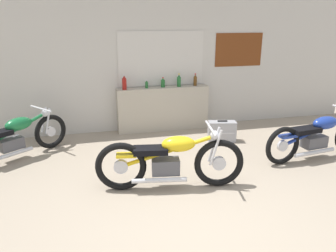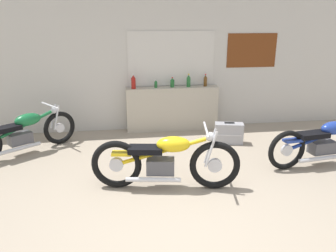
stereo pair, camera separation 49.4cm
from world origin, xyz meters
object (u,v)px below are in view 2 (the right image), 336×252
object	(u,v)px
motorcycle_green	(23,132)
motorcycle_blue	(327,141)
bottle_right_center	(189,81)
bottle_rightmost	(205,81)
bottle_left_center	(156,84)
hard_case_silver	(229,133)
motorcycle_yellow	(165,160)
bottle_center	(172,83)
bottle_leftmost	(133,82)

from	to	relation	value
motorcycle_green	motorcycle_blue	distance (m)	5.14
bottle_right_center	bottle_rightmost	distance (m)	0.37
bottle_left_center	hard_case_silver	world-z (taller)	bottle_left_center
motorcycle_yellow	hard_case_silver	distance (m)	2.16
motorcycle_green	hard_case_silver	xyz separation A→B (m)	(3.75, -0.02, -0.20)
bottle_left_center	bottle_center	world-z (taller)	bottle_center
bottle_left_center	motorcycle_green	xyz separation A→B (m)	(-2.45, -0.96, -0.61)
bottle_leftmost	bottle_rightmost	bearing A→B (deg)	2.00
bottle_left_center	bottle_rightmost	distance (m)	1.06
bottle_left_center	bottle_center	xyz separation A→B (m)	(0.35, 0.02, 0.02)
bottle_center	motorcycle_blue	bearing A→B (deg)	-44.41
hard_case_silver	motorcycle_blue	bearing A→B (deg)	-42.82
bottle_left_center	motorcycle_green	world-z (taller)	bottle_left_center
bottle_rightmost	motorcycle_blue	xyz separation A→B (m)	(1.50, -2.15, -0.64)
bottle_center	motorcycle_green	distance (m)	3.03
bottle_center	hard_case_silver	xyz separation A→B (m)	(0.95, -1.00, -0.82)
bottle_left_center	motorcycle_green	distance (m)	2.70
bottle_left_center	hard_case_silver	xyz separation A→B (m)	(1.30, -0.98, -0.81)
motorcycle_green	hard_case_silver	distance (m)	3.76
motorcycle_green	hard_case_silver	bearing A→B (deg)	-0.29
bottle_center	motorcycle_yellow	xyz separation A→B (m)	(-0.50, -2.58, -0.60)
motorcycle_blue	hard_case_silver	xyz separation A→B (m)	(-1.25, 1.16, -0.21)
motorcycle_blue	bottle_rightmost	bearing A→B (deg)	124.76
bottle_right_center	bottle_left_center	bearing A→B (deg)	179.71
bottle_leftmost	bottle_left_center	xyz separation A→B (m)	(0.46, 0.04, -0.06)
motorcycle_blue	motorcycle_yellow	distance (m)	2.74
hard_case_silver	motorcycle_yellow	bearing A→B (deg)	-132.45
bottle_right_center	motorcycle_yellow	distance (m)	2.77
bottle_left_center	hard_case_silver	bearing A→B (deg)	-37.06
bottle_left_center	bottle_rightmost	world-z (taller)	bottle_rightmost
hard_case_silver	motorcycle_green	bearing A→B (deg)	179.71
bottle_leftmost	hard_case_silver	size ratio (longest dim) A/B	0.54
motorcycle_blue	bottle_left_center	bearing A→B (deg)	139.98
bottle_left_center	motorcycle_yellow	xyz separation A→B (m)	(-0.15, -2.56, -0.58)
bottle_right_center	motorcycle_yellow	bearing A→B (deg)	-108.18
bottle_rightmost	bottle_leftmost	bearing A→B (deg)	-178.00
motorcycle_green	motorcycle_yellow	world-z (taller)	motorcycle_yellow
bottle_rightmost	motorcycle_blue	bearing A→B (deg)	-55.24
bottle_rightmost	motorcycle_blue	world-z (taller)	bottle_rightmost
bottle_left_center	bottle_rightmost	size ratio (longest dim) A/B	0.66
bottle_center	motorcycle_green	size ratio (longest dim) A/B	0.13
bottle_left_center	hard_case_silver	distance (m)	1.82
bottle_center	bottle_leftmost	bearing A→B (deg)	-176.00
bottle_center	motorcycle_yellow	world-z (taller)	bottle_center
bottle_rightmost	hard_case_silver	size ratio (longest dim) A/B	0.46
bottle_rightmost	hard_case_silver	distance (m)	1.33
bottle_leftmost	bottle_left_center	world-z (taller)	bottle_leftmost
bottle_right_center	motorcycle_blue	world-z (taller)	bottle_right_center
motorcycle_green	motorcycle_yellow	distance (m)	2.81
bottle_left_center	motorcycle_green	bearing A→B (deg)	-158.59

